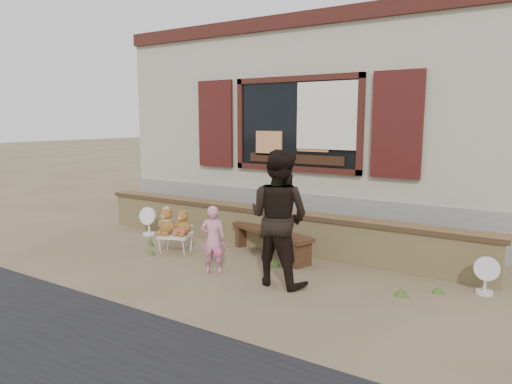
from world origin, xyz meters
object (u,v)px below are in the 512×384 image
Objects in this scene: bench at (271,237)px; teddy_bear_right at (183,222)px; folding_chair at (176,236)px; adult at (279,218)px; teddy_bear_left at (167,221)px; child at (213,240)px.

bench is 3.91× the size of teddy_bear_right.
folding_chair is 1.41× the size of teddy_bear_right.
folding_chair is at bearing 180.00° from teddy_bear_right.
adult is (1.98, -0.41, 0.38)m from teddy_bear_right.
adult is (2.11, -0.36, 0.61)m from folding_chair.
adult reaches higher than bench.
adult is (2.24, -0.31, 0.37)m from teddy_bear_left.
teddy_bear_right is at bearing -134.21° from bench.
bench is at bearing -51.96° from adult.
child is (1.01, -0.54, -0.02)m from teddy_bear_right.
teddy_bear_right reaches higher than folding_chair.
teddy_bear_left is 1.35m from child.
teddy_bear_right is (0.13, 0.05, 0.24)m from folding_chair.
teddy_bear_left is 1.05× the size of teddy_bear_right.
teddy_bear_left reaches higher than bench.
child is at bearing -82.65° from bench.
child is (-0.26, -1.15, 0.18)m from bench.
teddy_bear_right is (-1.27, -0.61, 0.20)m from bench.
adult reaches higher than child.
teddy_bear_left is at bearing -44.23° from child.
teddy_bear_right is 1.15m from child.
bench is 1.43m from teddy_bear_right.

